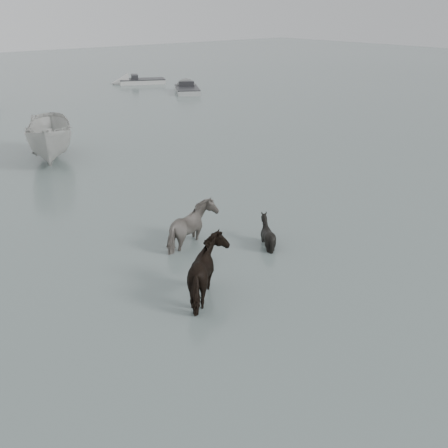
# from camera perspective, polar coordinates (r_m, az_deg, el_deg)

# --- Properties ---
(ground) EXTENTS (140.00, 140.00, 0.00)m
(ground) POSITION_cam_1_polar(r_m,az_deg,el_deg) (13.99, 6.82, -5.29)
(ground) COLOR #4F5E5B
(ground) RESTS_ON ground
(pony_pinto) EXTENTS (2.00, 1.47, 1.54)m
(pony_pinto) POSITION_cam_1_polar(r_m,az_deg,el_deg) (15.40, -3.38, 0.55)
(pony_pinto) COLOR black
(pony_pinto) RESTS_ON ground
(pony_dark) EXTENTS (1.82, 1.95, 1.59)m
(pony_dark) POSITION_cam_1_polar(r_m,az_deg,el_deg) (12.64, -1.31, -4.21)
(pony_dark) COLOR black
(pony_dark) RESTS_ON ground
(pony_black) EXTENTS (1.28, 1.20, 1.17)m
(pony_black) POSITION_cam_1_polar(r_m,az_deg,el_deg) (15.51, 4.42, -0.05)
(pony_black) COLOR black
(pony_black) RESTS_ON ground
(boat_small) EXTENTS (3.84, 5.26, 1.91)m
(boat_small) POSITION_cam_1_polar(r_m,az_deg,el_deg) (25.13, -17.23, 8.43)
(boat_small) COLOR #B9B8B3
(boat_small) RESTS_ON ground
(skiff_port) EXTENTS (3.91, 5.05, 0.75)m
(skiff_port) POSITION_cam_1_polar(r_m,az_deg,el_deg) (42.81, -3.77, 13.68)
(skiff_port) COLOR #A0A2A0
(skiff_port) RESTS_ON ground
(skiff_star) EXTENTS (5.25, 3.69, 0.75)m
(skiff_star) POSITION_cam_1_polar(r_m,az_deg,el_deg) (47.98, -8.32, 14.37)
(skiff_star) COLOR beige
(skiff_star) RESTS_ON ground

